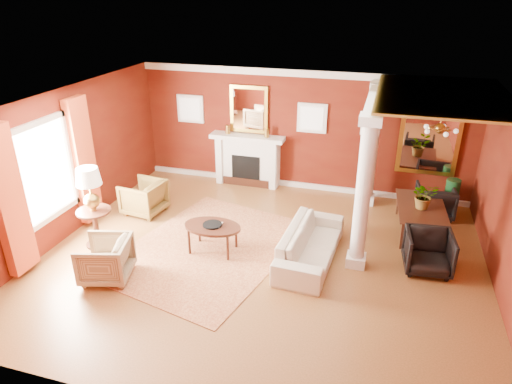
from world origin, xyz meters
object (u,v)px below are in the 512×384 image
(armchair_stripe, at_px, (105,258))
(coffee_table, at_px, (212,228))
(dining_table, at_px, (422,212))
(side_table, at_px, (91,194))
(sofa, at_px, (311,239))
(armchair_leopard, at_px, (144,196))

(armchair_stripe, distance_m, coffee_table, 1.97)
(coffee_table, bearing_deg, dining_table, 26.01)
(coffee_table, bearing_deg, armchair_stripe, -136.91)
(side_table, relative_size, dining_table, 0.97)
(sofa, distance_m, dining_table, 2.57)
(armchair_stripe, bearing_deg, armchair_leopard, 179.36)
(dining_table, bearing_deg, sofa, 125.98)
(armchair_leopard, relative_size, coffee_table, 0.76)
(armchair_leopard, bearing_deg, coffee_table, 69.38)
(armchair_leopard, distance_m, coffee_table, 2.32)
(sofa, bearing_deg, coffee_table, 100.69)
(coffee_table, relative_size, dining_table, 0.66)
(sofa, xyz_separation_m, coffee_table, (-1.83, -0.23, 0.07))
(dining_table, bearing_deg, coffee_table, 112.69)
(coffee_table, relative_size, side_table, 0.68)
(sofa, distance_m, side_table, 4.18)
(armchair_leopard, relative_size, side_table, 0.52)
(armchair_stripe, bearing_deg, dining_table, 106.61)
(armchair_leopard, bearing_deg, dining_table, 104.65)
(dining_table, bearing_deg, armchair_stripe, 118.09)
(armchair_leopard, xyz_separation_m, coffee_table, (2.05, -1.07, 0.09))
(side_table, bearing_deg, sofa, 9.11)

